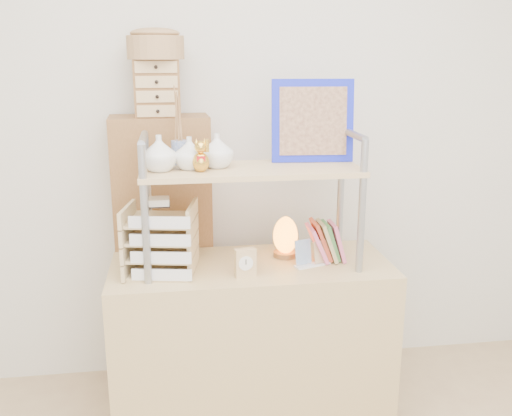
{
  "coord_description": "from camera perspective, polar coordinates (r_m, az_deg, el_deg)",
  "views": [
    {
      "loc": [
        -0.31,
        -1.08,
        1.62
      ],
      "look_at": [
        0.02,
        1.2,
        1.0
      ],
      "focal_mm": 40.0,
      "sensor_mm": 36.0,
      "label": 1
    }
  ],
  "objects": [
    {
      "name": "hutch",
      "position": [
        2.35,
        -1.46,
        4.24
      ],
      "size": [
        0.91,
        0.34,
        0.77
      ],
      "color": "#969AA3",
      "rests_on": "desk"
    },
    {
      "name": "cabinet",
      "position": [
        2.81,
        -9.1,
        -4.73
      ],
      "size": [
        0.46,
        0.26,
        1.35
      ],
      "primitive_type": "cube",
      "rotation": [
        0.0,
        0.0,
        0.04
      ],
      "color": "brown",
      "rests_on": "ground"
    },
    {
      "name": "postcard_stand",
      "position": [
        2.45,
        5.64,
        -4.99
      ],
      "size": [
        0.17,
        0.09,
        0.11
      ],
      "color": "white",
      "rests_on": "desk"
    },
    {
      "name": "salt_lamp",
      "position": [
        2.52,
        2.94,
        -2.85
      ],
      "size": [
        0.12,
        0.11,
        0.18
      ],
      "color": "brown",
      "rests_on": "desk"
    },
    {
      "name": "letter_tray",
      "position": [
        2.36,
        -9.47,
        -3.5
      ],
      "size": [
        0.3,
        0.29,
        0.32
      ],
      "color": "tan",
      "rests_on": "desk"
    },
    {
      "name": "room_shell",
      "position": [
        1.51,
        3.81,
        17.87
      ],
      "size": [
        3.42,
        3.41,
        2.61
      ],
      "color": "silver",
      "rests_on": "ground"
    },
    {
      "name": "desk",
      "position": [
        2.62,
        -0.45,
        -13.33
      ],
      "size": [
        1.2,
        0.5,
        0.75
      ],
      "primitive_type": "cube",
      "color": "tan",
      "rests_on": "ground"
    },
    {
      "name": "drawer_chest",
      "position": [
        2.63,
        -9.84,
        11.72
      ],
      "size": [
        0.2,
        0.16,
        0.25
      ],
      "color": "brown",
      "rests_on": "cabinet"
    },
    {
      "name": "woven_basket",
      "position": [
        2.63,
        -10.02,
        15.53
      ],
      "size": [
        0.25,
        0.25,
        0.1
      ],
      "primitive_type": "cylinder",
      "color": "olive",
      "rests_on": "drawer_chest"
    },
    {
      "name": "desk_clock",
      "position": [
        2.3,
        -1.07,
        -5.51
      ],
      "size": [
        0.09,
        0.05,
        0.12
      ],
      "color": "tan",
      "rests_on": "desk"
    }
  ]
}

